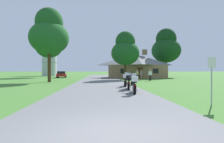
# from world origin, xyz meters

# --- Properties ---
(ground_plane) EXTENTS (500.00, 500.00, 0.00)m
(ground_plane) POSITION_xyz_m (0.00, 20.00, 0.00)
(ground_plane) COLOR #42752D
(asphalt_driveway) EXTENTS (6.40, 80.00, 0.06)m
(asphalt_driveway) POSITION_xyz_m (0.00, 18.00, 0.03)
(asphalt_driveway) COLOR slate
(asphalt_driveway) RESTS_ON ground
(motorcycle_yellow_nearest_to_camera) EXTENTS (0.79, 2.07, 1.30)m
(motorcycle_yellow_nearest_to_camera) POSITION_xyz_m (2.10, 7.46, 0.62)
(motorcycle_yellow_nearest_to_camera) COLOR black
(motorcycle_yellow_nearest_to_camera) RESTS_ON asphalt_driveway
(motorcycle_green_second_in_row) EXTENTS (0.97, 2.07, 1.30)m
(motorcycle_green_second_in_row) POSITION_xyz_m (2.13, 9.86, 0.61)
(motorcycle_green_second_in_row) COLOR black
(motorcycle_green_second_in_row) RESTS_ON asphalt_driveway
(motorcycle_orange_farthest_in_row) EXTENTS (0.84, 2.07, 1.30)m
(motorcycle_orange_farthest_in_row) POSITION_xyz_m (2.28, 12.52, 0.62)
(motorcycle_orange_farthest_in_row) COLOR black
(motorcycle_orange_farthest_in_row) RESTS_ON asphalt_driveway
(stone_lodge) EXTENTS (11.74, 8.45, 6.01)m
(stone_lodge) POSITION_xyz_m (7.41, 32.81, 2.64)
(stone_lodge) COLOR #896B4C
(stone_lodge) RESTS_ON ground
(bystander_tan_shirt_near_lodge) EXTENTS (0.44, 0.40, 1.67)m
(bystander_tan_shirt_near_lodge) POSITION_xyz_m (5.85, 23.89, 0.93)
(bystander_tan_shirt_near_lodge) COLOR navy
(bystander_tan_shirt_near_lodge) RESTS_ON ground
(bystander_gray_shirt_beside_signpost) EXTENTS (0.33, 0.52, 1.67)m
(bystander_gray_shirt_beside_signpost) POSITION_xyz_m (6.52, 23.86, 0.93)
(bystander_gray_shirt_beside_signpost) COLOR #75664C
(bystander_gray_shirt_beside_signpost) RESTS_ON ground
(bystander_white_shirt_by_tree) EXTENTS (0.55, 0.25, 1.69)m
(bystander_white_shirt_by_tree) POSITION_xyz_m (7.46, 22.11, 0.95)
(bystander_white_shirt_by_tree) COLOR black
(bystander_white_shirt_by_tree) RESTS_ON ground
(metal_signpost_roadside) EXTENTS (0.36, 0.06, 2.14)m
(metal_signpost_roadside) POSITION_xyz_m (4.75, 3.43, 1.35)
(metal_signpost_roadside) COLOR #9EA0A5
(metal_signpost_roadside) RESTS_ON ground
(tree_left_far) EXTENTS (6.00, 6.00, 11.68)m
(tree_left_far) POSITION_xyz_m (-11.79, 37.30, 7.74)
(tree_left_far) COLOR #422D19
(tree_left_far) RESTS_ON ground
(tree_left_near) EXTENTS (5.15, 5.15, 9.88)m
(tree_left_near) POSITION_xyz_m (-6.87, 19.93, 6.49)
(tree_left_near) COLOR #422D19
(tree_left_near) RESTS_ON ground
(tree_by_lodge_front) EXTENTS (4.69, 4.69, 8.06)m
(tree_by_lodge_front) POSITION_xyz_m (4.08, 24.93, 4.98)
(tree_by_lodge_front) COLOR #422D19
(tree_by_lodge_front) RESTS_ON ground
(tree_right_of_lodge) EXTENTS (6.62, 6.62, 11.33)m
(tree_right_of_lodge) POSITION_xyz_m (15.24, 35.78, 6.99)
(tree_right_of_lodge) COLOR #422D19
(tree_right_of_lodge) RESTS_ON ground
(metal_silo_distant) EXTENTS (4.21, 4.21, 8.77)m
(metal_silo_distant) POSITION_xyz_m (-14.65, 47.97, 4.39)
(metal_silo_distant) COLOR #B2B7BC
(metal_silo_distant) RESTS_ON ground
(parked_red_suv_far_left) EXTENTS (2.44, 4.81, 1.40)m
(parked_red_suv_far_left) POSITION_xyz_m (-8.38, 34.77, 0.78)
(parked_red_suv_far_left) COLOR maroon
(parked_red_suv_far_left) RESTS_ON ground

